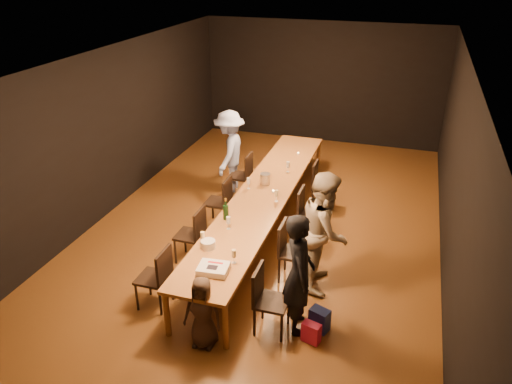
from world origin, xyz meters
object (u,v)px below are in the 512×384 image
(woman_birthday, at_px, (299,274))
(child, at_px, (203,312))
(plate_stack, at_px, (208,244))
(chair_left_1, at_px, (190,234))
(chair_right_0, at_px, (272,301))
(chair_left_3, at_px, (240,175))
(chair_right_3, at_px, (324,186))
(man_blue, at_px, (230,152))
(chair_left_2, at_px, (218,201))
(ice_bucket, at_px, (265,179))
(champagne_bottle, at_px, (226,209))
(birthday_cake, at_px, (213,269))
(table, at_px, (263,196))
(chair_left_0, at_px, (153,277))
(woman_tan, at_px, (325,230))
(chair_right_2, at_px, (311,215))
(chair_right_1, at_px, (294,252))

(woman_birthday, height_order, child, woman_birthday)
(child, relative_size, plate_stack, 4.79)
(chair_left_1, bearing_deg, chair_right_0, -125.22)
(child, bearing_deg, chair_left_3, 99.59)
(chair_right_3, distance_m, man_blue, 2.05)
(chair_left_2, height_order, ice_bucket, ice_bucket)
(chair_right_3, distance_m, champagne_bottle, 2.55)
(chair_left_1, xyz_separation_m, ice_bucket, (0.77, 1.58, 0.39))
(birthday_cake, bearing_deg, table, 85.67)
(chair_left_0, xyz_separation_m, woman_tan, (2.13, 1.24, 0.43))
(chair_right_3, height_order, champagne_bottle, champagne_bottle)
(table, distance_m, chair_left_3, 1.49)
(birthday_cake, distance_m, champagne_bottle, 1.41)
(chair_left_2, xyz_separation_m, child, (0.96, -2.91, 0.03))
(table, distance_m, plate_stack, 1.90)
(woman_birthday, bearing_deg, chair_right_2, -13.18)
(man_blue, height_order, child, man_blue)
(child, bearing_deg, chair_right_0, 30.82)
(chair_left_0, height_order, woman_tan, woman_tan)
(ice_bucket, bearing_deg, champagne_bottle, -98.36)
(chair_left_2, xyz_separation_m, birthday_cake, (0.90, -2.40, 0.33))
(woman_tan, bearing_deg, child, 141.64)
(chair_right_2, height_order, woman_birthday, woman_birthday)
(chair_left_2, bearing_deg, woman_birthday, -138.10)
(woman_tan, distance_m, champagne_bottle, 1.57)
(chair_right_1, xyz_separation_m, chair_right_3, (0.00, 2.40, 0.00))
(chair_right_0, relative_size, woman_birthday, 0.55)
(woman_tan, distance_m, plate_stack, 1.68)
(chair_right_3, xyz_separation_m, chair_left_0, (-1.70, -3.60, 0.00))
(table, bearing_deg, child, -87.92)
(chair_left_0, height_order, chair_left_1, same)
(chair_left_0, distance_m, ice_bucket, 2.91)
(chair_right_3, bearing_deg, chair_left_3, -90.00)
(chair_right_2, xyz_separation_m, champagne_bottle, (-1.14, -1.03, 0.46))
(woman_tan, height_order, birthday_cake, woman_tan)
(chair_right_3, distance_m, child, 4.18)
(ice_bucket, bearing_deg, child, -86.74)
(chair_left_0, bearing_deg, chair_right_0, -90.00)
(chair_left_0, relative_size, birthday_cake, 2.22)
(chair_right_1, bearing_deg, chair_right_2, 180.00)
(chair_left_2, xyz_separation_m, ice_bucket, (0.77, 0.38, 0.39))
(chair_left_0, bearing_deg, plate_stack, -50.30)
(table, bearing_deg, chair_left_3, 125.31)
(chair_right_1, distance_m, ice_bucket, 1.87)
(chair_right_3, relative_size, chair_left_1, 1.00)
(plate_stack, relative_size, champagne_bottle, 0.57)
(chair_right_0, xyz_separation_m, chair_right_2, (0.00, 2.40, 0.00))
(chair_left_1, xyz_separation_m, chair_left_2, (0.00, 1.20, 0.00))
(champagne_bottle, bearing_deg, ice_bucket, 81.64)
(chair_left_2, relative_size, champagne_bottle, 2.59)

